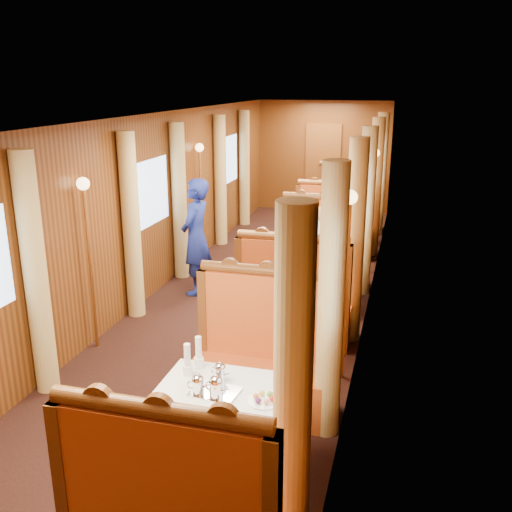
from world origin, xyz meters
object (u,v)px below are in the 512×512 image
(tea_tray, at_px, (215,392))
(fruit_plate, at_px, (264,400))
(teapot_left, at_px, (198,387))
(banquette_mid_aft, at_px, (321,256))
(rose_vase_far, at_px, (342,192))
(table_mid, at_px, (309,282))
(teapot_right, at_px, (216,390))
(table_near, at_px, (229,433))
(banquette_near_aft, at_px, (263,365))
(table_far, at_px, (341,221))
(banquette_mid_fwd, at_px, (294,306))
(teapot_back, at_px, (220,374))
(rose_vase_mid, at_px, (309,241))
(banquette_far_aft, at_px, (347,208))
(steward, at_px, (196,237))
(banquette_far_fwd, at_px, (334,232))
(passenger, at_px, (320,239))

(tea_tray, xyz_separation_m, fruit_plate, (0.38, -0.03, 0.01))
(teapot_left, bearing_deg, banquette_mid_aft, 81.10)
(rose_vase_far, bearing_deg, teapot_left, -91.48)
(table_mid, xyz_separation_m, teapot_right, (-0.05, -3.65, 0.44))
(teapot_left, bearing_deg, table_near, 28.12)
(banquette_near_aft, xyz_separation_m, banquette_mid_aft, (0.00, 3.50, 0.00))
(table_far, bearing_deg, banquette_mid_fwd, -90.00)
(teapot_back, distance_m, rose_vase_far, 6.92)
(table_near, bearing_deg, rose_vase_mid, 90.35)
(banquette_mid_fwd, relative_size, banquette_far_aft, 1.00)
(table_mid, relative_size, banquette_mid_fwd, 0.78)
(rose_vase_mid, bearing_deg, steward, 173.86)
(table_mid, relative_size, banquette_mid_aft, 0.78)
(rose_vase_mid, relative_size, rose_vase_far, 1.00)
(banquette_near_aft, bearing_deg, teapot_back, -96.07)
(banquette_near_aft, relative_size, banquette_far_fwd, 1.00)
(rose_vase_mid, bearing_deg, banquette_far_aft, 89.73)
(banquette_near_aft, distance_m, teapot_back, 1.00)
(fruit_plate, bearing_deg, rose_vase_mid, 95.03)
(table_near, distance_m, fruit_plate, 0.50)
(rose_vase_mid, distance_m, passenger, 0.82)
(table_far, relative_size, rose_vase_mid, 2.92)
(table_near, relative_size, teapot_right, 6.20)
(banquette_mid_aft, relative_size, teapot_back, 9.40)
(passenger, bearing_deg, banquette_far_aft, 90.00)
(teapot_back, bearing_deg, banquette_near_aft, 99.15)
(table_near, bearing_deg, rose_vase_far, 90.03)
(fruit_plate, xyz_separation_m, steward, (-1.94, 3.77, 0.06))
(table_mid, bearing_deg, rose_vase_far, 90.06)
(tea_tray, relative_size, fruit_plate, 1.43)
(banquette_near_aft, xyz_separation_m, steward, (-1.64, 2.66, 0.40))
(table_far, relative_size, passenger, 1.38)
(teapot_back, xyz_separation_m, rose_vase_far, (0.09, 6.91, 0.12))
(teapot_right, xyz_separation_m, steward, (-1.60, 3.82, 0.01))
(rose_vase_mid, bearing_deg, table_far, 89.65)
(banquette_mid_aft, xyz_separation_m, banquette_far_fwd, (0.00, 1.47, 0.00))
(table_mid, xyz_separation_m, teapot_left, (-0.19, -3.63, 0.44))
(banquette_near_aft, distance_m, banquette_mid_fwd, 1.47)
(teapot_left, bearing_deg, table_far, 81.91)
(banquette_near_aft, height_order, rose_vase_mid, banquette_near_aft)
(table_mid, distance_m, banquette_mid_aft, 1.02)
(table_near, height_order, teapot_back, teapot_back)
(banquette_far_fwd, bearing_deg, teapot_right, -90.42)
(banquette_mid_fwd, bearing_deg, fruit_plate, -83.47)
(teapot_right, xyz_separation_m, rose_vase_mid, (0.02, 3.65, 0.11))
(passenger, bearing_deg, tea_tray, -91.07)
(tea_tray, height_order, passenger, passenger)
(teapot_back, bearing_deg, table_mid, 103.58)
(table_mid, bearing_deg, passenger, 90.00)
(banquette_far_aft, bearing_deg, fruit_plate, -87.91)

